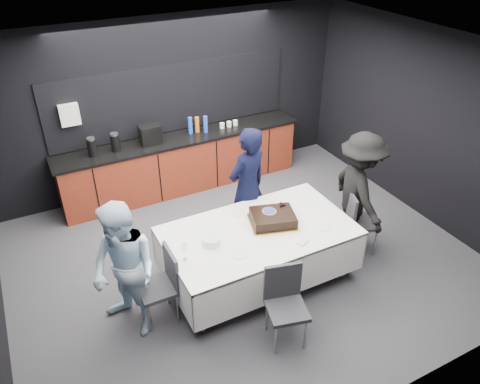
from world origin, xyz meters
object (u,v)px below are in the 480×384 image
object	(u,v)px
cake_assembly	(273,218)
plate_stack	(212,241)
person_left	(125,271)
person_center	(247,188)
party_table	(259,239)
champagne_flute	(184,249)
chair_near	(285,299)
person_right	(359,191)
chair_right	(357,217)
chair_left	(163,281)

from	to	relation	value
cake_assembly	plate_stack	world-z (taller)	cake_assembly
person_left	person_center	bearing A→B (deg)	87.27
party_table	plate_stack	distance (m)	0.66
cake_assembly	champagne_flute	world-z (taller)	champagne_flute
champagne_flute	chair_near	distance (m)	1.23
party_table	chair_near	world-z (taller)	chair_near
cake_assembly	person_right	world-z (taller)	person_right
chair_right	person_left	world-z (taller)	person_left
chair_near	person_right	xyz separation A→B (m)	(1.78, 0.99, 0.32)
cake_assembly	chair_near	xyz separation A→B (m)	(-0.42, -0.99, -0.32)
cake_assembly	champagne_flute	distance (m)	1.26
plate_stack	chair_right	world-z (taller)	chair_right
person_right	cake_assembly	bearing A→B (deg)	101.06
plate_stack	chair_right	size ratio (longest dim) A/B	0.23
person_center	person_right	distance (m)	1.51
chair_left	party_table	bearing A→B (deg)	2.60
person_left	chair_near	bearing A→B (deg)	33.22
cake_assembly	chair_left	distance (m)	1.54
party_table	champagne_flute	world-z (taller)	champagne_flute
chair_left	chair_near	world-z (taller)	same
chair_right	person_right	bearing A→B (deg)	55.44
chair_left	chair_right	size ratio (longest dim) A/B	1.00
cake_assembly	person_center	bearing A→B (deg)	87.91
cake_assembly	person_center	distance (m)	0.72
plate_stack	chair_near	bearing A→B (deg)	-65.50
chair_right	person_center	distance (m)	1.54
party_table	chair_near	xyz separation A→B (m)	(-0.19, -0.94, -0.11)
cake_assembly	person_left	distance (m)	1.91
chair_right	person_right	xyz separation A→B (m)	(0.09, 0.13, 0.32)
party_table	plate_stack	size ratio (longest dim) A/B	10.69
champagne_flute	person_left	distance (m)	0.67
cake_assembly	party_table	bearing A→B (deg)	-166.71
cake_assembly	chair_right	xyz separation A→B (m)	(1.26, -0.14, -0.32)
party_table	plate_stack	bearing A→B (deg)	178.77
chair_near	person_right	world-z (taller)	person_right
party_table	champagne_flute	xyz separation A→B (m)	(-1.01, -0.10, 0.30)
person_center	chair_left	bearing A→B (deg)	12.29
party_table	plate_stack	world-z (taller)	plate_stack
plate_stack	chair_right	xyz separation A→B (m)	(2.12, -0.10, -0.30)
person_center	person_right	world-z (taller)	person_center
chair_right	person_center	xyz separation A→B (m)	(-1.24, 0.86, 0.35)
chair_near	person_right	bearing A→B (deg)	29.00
chair_left	chair_right	distance (m)	2.77
party_table	chair_near	size ratio (longest dim) A/B	2.51
party_table	person_center	bearing A→B (deg)	71.71
party_table	champagne_flute	size ratio (longest dim) A/B	10.36
champagne_flute	chair_right	world-z (taller)	champagne_flute
person_left	plate_stack	bearing A→B (deg)	67.41
plate_stack	person_center	bearing A→B (deg)	40.73
cake_assembly	plate_stack	distance (m)	0.86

